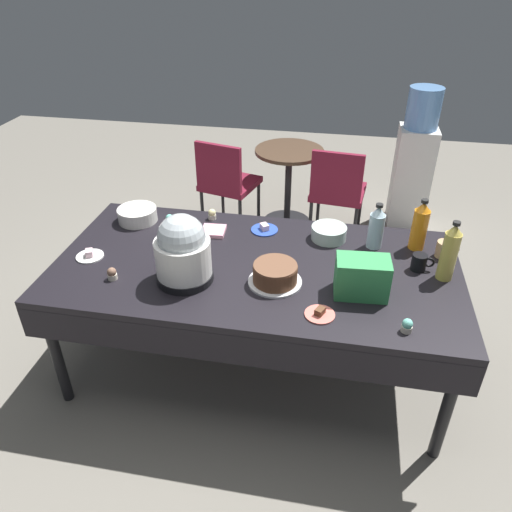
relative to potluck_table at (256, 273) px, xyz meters
name	(u,v)px	position (x,y,z in m)	size (l,w,h in m)	color
ground	(256,363)	(0.00, 0.00, -0.69)	(9.00, 9.00, 0.00)	slate
potluck_table	(256,273)	(0.00, 0.00, 0.00)	(2.20, 1.10, 0.75)	black
frosted_layer_cake	(275,274)	(0.13, -0.16, 0.11)	(0.28, 0.28, 0.11)	silver
slow_cooker	(183,251)	(-0.34, -0.21, 0.23)	(0.30, 0.30, 0.37)	black
glass_salad_bowl	(329,233)	(0.37, 0.34, 0.10)	(0.21, 0.21, 0.08)	#B2C6BC
ceramic_snack_bowl	(137,215)	(-0.82, 0.35, 0.10)	(0.24, 0.24, 0.09)	silver
dessert_plate_coral	(320,314)	(0.38, -0.38, 0.07)	(0.15, 0.15, 0.04)	#E07266
dessert_plate_white	(90,255)	(-0.93, -0.10, 0.07)	(0.15, 0.15, 0.04)	white
dessert_plate_cobalt	(264,229)	(-0.02, 0.37, 0.07)	(0.16, 0.16, 0.04)	#2D4CB2
cupcake_cocoa	(112,274)	(-0.71, -0.28, 0.09)	(0.05, 0.05, 0.07)	beige
cupcake_berry	(212,214)	(-0.37, 0.46, 0.09)	(0.05, 0.05, 0.07)	beige
cupcake_mint	(170,220)	(-0.61, 0.34, 0.09)	(0.05, 0.05, 0.07)	beige
cupcake_lemon	(407,326)	(0.77, -0.42, 0.09)	(0.05, 0.05, 0.07)	beige
soda_bottle_ginger_ale	(449,253)	(0.99, 0.05, 0.22)	(0.08, 0.08, 0.33)	gold
soda_bottle_water	(376,227)	(0.64, 0.30, 0.19)	(0.09, 0.09, 0.27)	silver
soda_bottle_orange_juice	(420,226)	(0.87, 0.33, 0.20)	(0.09, 0.09, 0.31)	orange
coffee_mug_black	(420,262)	(0.87, 0.10, 0.11)	(0.12, 0.08, 0.09)	black
coffee_mug_tan	(444,249)	(1.01, 0.26, 0.11)	(0.13, 0.08, 0.09)	tan
soda_carton	(362,277)	(0.56, -0.17, 0.16)	(0.26, 0.16, 0.20)	#338C4C
paper_napkin_stack	(213,231)	(-0.32, 0.29, 0.07)	(0.14, 0.14, 0.02)	pink
maroon_chair_left	(226,180)	(-0.57, 1.64, -0.20)	(0.54, 0.54, 0.85)	maroon
maroon_chair_right	(337,188)	(0.39, 1.63, -0.20)	(0.49, 0.49, 0.85)	maroon
round_cafe_table	(289,173)	(-0.05, 1.86, -0.19)	(0.60, 0.60, 0.72)	#473323
water_cooler	(414,163)	(1.03, 2.09, -0.10)	(0.32, 0.32, 1.24)	silver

